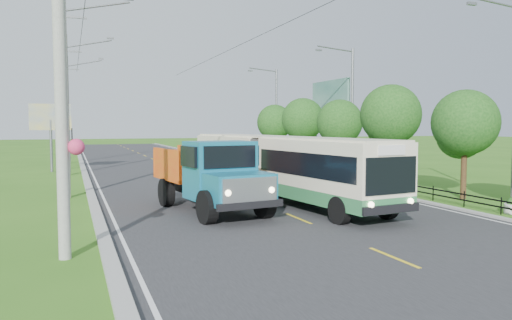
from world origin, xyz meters
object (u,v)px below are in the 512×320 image
tree_fifth (303,122)px  bus (279,163)px  planter_mid (324,172)px  planter_far (280,164)px  dump_truck (210,171)px  tree_fourth (339,125)px  pole_mid (67,104)px  billboard_left (50,121)px  billboard_right (330,104)px  streetlight_far (275,112)px  tree_back (275,124)px  planter_near (393,185)px  tree_second (464,126)px  tree_third (390,118)px  pole_nearest (63,73)px  pole_near (66,94)px  pole_far (68,109)px  streetlight_mid (350,107)px  planter_front (512,207)px

tree_fifth → bus: tree_fifth is taller
planter_mid → planter_far: same height
dump_truck → tree_fourth: bearing=33.6°
pole_mid → billboard_left: pole_mid is taller
planter_mid → billboard_right: 8.68m
streetlight_far → planter_mid: 14.88m
tree_back → planter_near: size_ratio=8.21×
bus → planter_near: bearing=1.8°
streetlight_far → dump_truck: 28.71m
tree_second → bus: bearing=162.5°
tree_third → bus: 9.46m
tree_fifth → planter_near: size_ratio=8.66×
bus → tree_third: bearing=13.8°
pole_mid → bus: (9.52, -16.14, -3.31)m
streetlight_far → planter_near: bearing=-95.3°
pole_nearest → tree_fifth: pole_nearest is taller
planter_near → planter_mid: size_ratio=1.00×
planter_mid → planter_far: size_ratio=1.00×
tree_second → tree_fifth: tree_fifth is taller
tree_fourth → streetlight_far: bearing=86.8°
pole_mid → tree_fifth: bearing=-2.7°
tree_fifth → planter_mid: size_ratio=8.66×
pole_mid → bus: pole_mid is taller
pole_near → planter_far: (16.86, 13.00, -4.81)m
pole_far → streetlight_mid: (18.90, -19.00, -0.19)m
dump_truck → tree_second: bearing=-11.4°
tree_back → billboard_left: bearing=-173.7°
planter_near → pole_nearest: bearing=-151.9°
billboard_left → dump_truck: bearing=-72.2°
billboard_left → planter_far: bearing=-6.3°
pole_far → dump_truck: 30.90m
pole_near → tree_fourth: pole_near is taller
planter_near → bus: (-7.34, -1.14, 1.50)m
tree_second → dump_truck: bearing=177.0°
tree_second → streetlight_mid: bearing=86.2°
streetlight_mid → streetlight_far: bearing=90.0°
tree_second → planter_far: size_ratio=7.91×
tree_back → bus: (-8.60, -21.28, -1.87)m
tree_second → planter_near: size_ratio=7.91×
tree_fourth → planter_near: 8.87m
billboard_right → tree_third: bearing=-101.6°
pole_nearest → planter_front: bearing=3.4°
tree_fourth → streetlight_mid: (0.79, -0.14, 1.32)m
streetlight_far → planter_front: bearing=-93.9°
planter_front → planter_near: size_ratio=1.00×
pole_mid → tree_back: pole_mid is taller
dump_truck → billboard_right: bearing=40.5°
tree_back → bus: tree_back is taller
planter_front → tree_back: bearing=87.4°
tree_third → tree_fourth: bearing=90.0°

